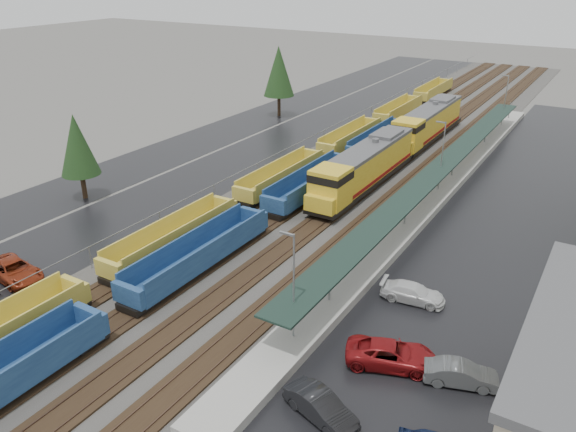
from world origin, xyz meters
name	(u,v)px	position (x,y,z in m)	size (l,w,h in m)	color
ballast_strip	(389,155)	(0.00, 60.00, 0.04)	(20.00, 160.00, 0.08)	#302D2B
trackbed	(389,154)	(0.00, 60.00, 0.16)	(14.60, 160.00, 0.22)	black
west_parking_lot	(289,138)	(-15.00, 60.00, 0.01)	(10.00, 160.00, 0.02)	black
west_road	(232,128)	(-25.00, 60.00, 0.01)	(9.00, 160.00, 0.02)	black
east_commuter_lot	(532,214)	(19.00, 50.00, 0.01)	(16.00, 100.00, 0.02)	black
station_platform	(438,189)	(9.50, 50.01, 0.73)	(3.00, 80.00, 8.00)	#9E9B93
chainlink_fence	(319,136)	(-9.50, 58.44, 1.61)	(0.08, 160.04, 2.02)	gray
tree_west_near	(77,145)	(-22.00, 30.00, 5.82)	(3.96, 3.96, 9.00)	#332316
tree_west_far	(279,71)	(-23.00, 70.00, 7.12)	(4.84, 4.84, 11.00)	#332316
locomotive_lead	(363,168)	(2.00, 47.18, 2.60)	(3.31, 21.79, 4.93)	black
locomotive_trail	(427,124)	(2.00, 68.18, 2.60)	(3.31, 21.79, 4.93)	black
well_string_yellow	(282,177)	(-6.00, 43.55, 1.17)	(2.64, 120.32, 2.34)	gold
well_string_blue	(200,255)	(-2.00, 24.59, 1.23)	(2.81, 90.37, 2.49)	navy
parked_car_west_c	(14,270)	(-13.36, 15.77, 0.78)	(5.62, 2.59, 1.56)	maroon
parked_car_east_a	(321,407)	(14.03, 15.26, 0.75)	(4.54, 1.58, 1.50)	black
parked_car_east_b	(391,355)	(15.64, 21.37, 0.77)	(5.56, 2.56, 1.55)	maroon
parked_car_east_c	(413,293)	(14.30, 28.96, 0.68)	(4.68, 1.90, 1.36)	silver
parked_car_east_e	(461,374)	(19.79, 21.88, 0.71)	(4.31, 1.50, 1.42)	#4E5153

